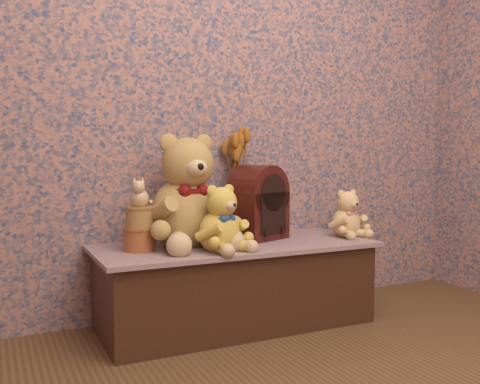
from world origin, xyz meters
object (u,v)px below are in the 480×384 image
object	(u,v)px
teddy_small	(346,211)
cathedral_radio	(258,202)
biscuit_tin_lower	(140,239)
cat_figurine	(139,192)
ceramic_vase	(236,216)
teddy_medium	(220,215)
teddy_large	(186,186)

from	to	relation	value
teddy_small	cathedral_radio	world-z (taller)	cathedral_radio
teddy_small	cathedral_radio	distance (m)	0.45
cathedral_radio	biscuit_tin_lower	size ratio (longest dim) A/B	2.66
cat_figurine	cathedral_radio	bearing A→B (deg)	23.97
teddy_small	ceramic_vase	bearing A→B (deg)	150.39
teddy_medium	cathedral_radio	bearing A→B (deg)	16.11
teddy_medium	cathedral_radio	distance (m)	0.35
teddy_large	cathedral_radio	xyz separation A→B (m)	(0.37, 0.01, -0.09)
ceramic_vase	biscuit_tin_lower	size ratio (longest dim) A/B	1.48
cat_figurine	teddy_small	bearing A→B (deg)	15.16
teddy_large	cathedral_radio	world-z (taller)	teddy_large
cathedral_radio	ceramic_vase	size ratio (longest dim) A/B	1.80
cathedral_radio	ceramic_vase	world-z (taller)	cathedral_radio
teddy_small	cat_figurine	size ratio (longest dim) A/B	1.96
teddy_medium	cathedral_radio	size ratio (longest dim) A/B	0.84
cathedral_radio	biscuit_tin_lower	world-z (taller)	cathedral_radio
teddy_large	biscuit_tin_lower	world-z (taller)	teddy_large
ceramic_vase	teddy_medium	bearing A→B (deg)	-125.78
teddy_large	cat_figurine	distance (m)	0.23
teddy_medium	cat_figurine	world-z (taller)	cat_figurine
teddy_small	ceramic_vase	world-z (taller)	teddy_small
teddy_small	cat_figurine	distance (m)	1.04
ceramic_vase	cat_figurine	distance (m)	0.59
teddy_small	teddy_medium	bearing A→B (deg)	-177.62
teddy_small	biscuit_tin_lower	bearing A→B (deg)	172.58
cathedral_radio	ceramic_vase	xyz separation A→B (m)	(-0.06, 0.12, -0.08)
teddy_large	teddy_small	bearing A→B (deg)	-10.04
biscuit_tin_lower	cat_figurine	distance (m)	0.20
cathedral_radio	ceramic_vase	bearing A→B (deg)	94.58
teddy_small	cat_figurine	bearing A→B (deg)	172.58
teddy_medium	biscuit_tin_lower	distance (m)	0.35
teddy_medium	cat_figurine	distance (m)	0.35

